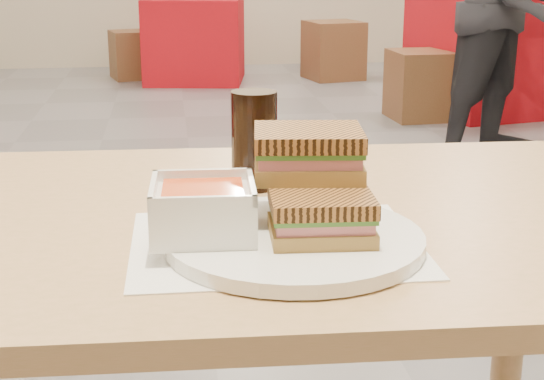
{
  "coord_description": "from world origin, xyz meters",
  "views": [
    {
      "loc": [
        -0.1,
        -2.84,
        1.07
      ],
      "look_at": [
        0.01,
        -2.0,
        0.82
      ],
      "focal_mm": 53.23,
      "sensor_mm": 36.0,
      "label": 1
    }
  ],
  "objects": [
    {
      "name": "bg_table_2",
      "position": [
        0.13,
        4.04,
        0.35
      ],
      "size": [
        0.89,
        0.89,
        0.69
      ],
      "color": "#A80912",
      "rests_on": "ground"
    },
    {
      "name": "patron_b",
      "position": [
        1.71,
        1.27,
        0.8
      ],
      "size": [
        0.99,
        0.93,
        1.61
      ],
      "color": "black",
      "rests_on": "ground"
    },
    {
      "name": "panini_upper",
      "position": [
        0.06,
        -1.94,
        0.85
      ],
      "size": [
        0.14,
        0.12,
        0.06
      ],
      "color": "olive",
      "rests_on": "panini_lower"
    },
    {
      "name": "bg_chair_2r",
      "position": [
        1.31,
        4.01,
        0.24
      ],
      "size": [
        0.52,
        0.52,
        0.49
      ],
      "color": "brown",
      "rests_on": "ground"
    },
    {
      "name": "panini_lower",
      "position": [
        0.06,
        -2.01,
        0.79
      ],
      "size": [
        0.12,
        0.1,
        0.05
      ],
      "color": "olive",
      "rests_on": "plate"
    },
    {
      "name": "soup_bowl",
      "position": [
        -0.07,
        -1.99,
        0.79
      ],
      "size": [
        0.12,
        0.12,
        0.06
      ],
      "color": "white",
      "rests_on": "plate"
    },
    {
      "name": "bg_chair_2l",
      "position": [
        -0.39,
        4.26,
        0.2
      ],
      "size": [
        0.44,
        0.44,
        0.41
      ],
      "color": "brown",
      "rests_on": "ground"
    },
    {
      "name": "main_table",
      "position": [
        -0.06,
        -1.86,
        0.64
      ],
      "size": [
        1.22,
        0.74,
        0.75
      ],
      "color": "tan",
      "rests_on": "ground"
    },
    {
      "name": "cola_glass",
      "position": [
        0.02,
        -1.75,
        0.82
      ],
      "size": [
        0.06,
        0.06,
        0.14
      ],
      "color": "black",
      "rests_on": "main_table"
    },
    {
      "name": "bg_chair_1l",
      "position": [
        1.55,
        2.25,
        0.22
      ],
      "size": [
        0.42,
        0.42,
        0.44
      ],
      "color": "brown",
      "rests_on": "ground"
    },
    {
      "name": "bg_table_1",
      "position": [
        2.12,
        2.48,
        0.41
      ],
      "size": [
        1.1,
        1.1,
        0.82
      ],
      "color": "#A80912",
      "rests_on": "ground"
    },
    {
      "name": "tray_liner",
      "position": [
        0.02,
        -1.98,
        0.75
      ],
      "size": [
        0.33,
        0.26,
        0.0
      ],
      "color": "white",
      "rests_on": "main_table"
    },
    {
      "name": "plate",
      "position": [
        0.04,
        -2.0,
        0.76
      ],
      "size": [
        0.29,
        0.29,
        0.02
      ],
      "color": "white",
      "rests_on": "tray_liner"
    }
  ]
}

